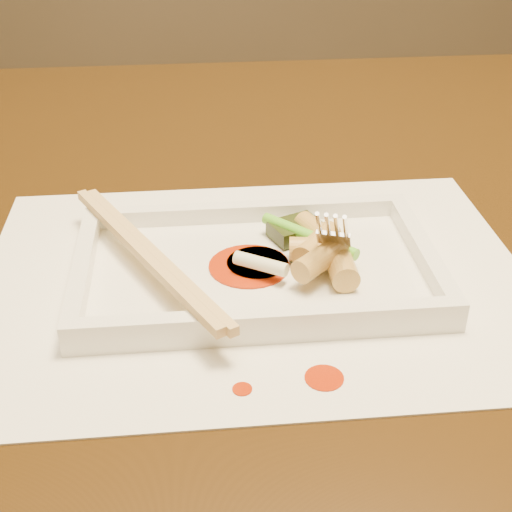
{
  "coord_description": "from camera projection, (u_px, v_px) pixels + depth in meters",
  "views": [
    {
      "loc": [
        -0.09,
        -0.53,
        1.04
      ],
      "look_at": [
        -0.05,
        -0.1,
        0.77
      ],
      "focal_mm": 50.0,
      "sensor_mm": 36.0,
      "label": 1
    }
  ],
  "objects": [
    {
      "name": "table",
      "position": [
        298.0,
        309.0,
        0.66
      ],
      "size": [
        1.4,
        0.9,
        0.75
      ],
      "color": "black",
      "rests_on": "ground"
    },
    {
      "name": "placemat",
      "position": [
        256.0,
        278.0,
        0.52
      ],
      "size": [
        0.4,
        0.3,
        0.0
      ],
      "primitive_type": "cube",
      "color": "white",
      "rests_on": "table"
    },
    {
      "name": "sauce_splatter_a",
      "position": [
        324.0,
        378.0,
        0.43
      ],
      "size": [
        0.02,
        0.02,
        0.0
      ],
      "primitive_type": "cylinder",
      "color": "#B02705",
      "rests_on": "placemat"
    },
    {
      "name": "sauce_splatter_b",
      "position": [
        242.0,
        389.0,
        0.42
      ],
      "size": [
        0.01,
        0.01,
        0.0
      ],
      "primitive_type": "cylinder",
      "color": "#B02705",
      "rests_on": "placemat"
    },
    {
      "name": "plate_base",
      "position": [
        256.0,
        272.0,
        0.52
      ],
      "size": [
        0.26,
        0.16,
        0.01
      ],
      "primitive_type": "cube",
      "color": "white",
      "rests_on": "placemat"
    },
    {
      "name": "plate_rim_far",
      "position": [
        247.0,
        212.0,
        0.58
      ],
      "size": [
        0.26,
        0.01,
        0.01
      ],
      "primitive_type": "cube",
      "color": "white",
      "rests_on": "plate_base"
    },
    {
      "name": "plate_rim_near",
      "position": [
        267.0,
        321.0,
        0.45
      ],
      "size": [
        0.26,
        0.01,
        0.01
      ],
      "primitive_type": "cube",
      "color": "white",
      "rests_on": "plate_base"
    },
    {
      "name": "plate_rim_left",
      "position": [
        82.0,
        269.0,
        0.51
      ],
      "size": [
        0.01,
        0.14,
        0.01
      ],
      "primitive_type": "cube",
      "color": "white",
      "rests_on": "plate_base"
    },
    {
      "name": "plate_rim_right",
      "position": [
        423.0,
        251.0,
        0.53
      ],
      "size": [
        0.01,
        0.14,
        0.01
      ],
      "primitive_type": "cube",
      "color": "white",
      "rests_on": "plate_base"
    },
    {
      "name": "veg_piece",
      "position": [
        296.0,
        230.0,
        0.55
      ],
      "size": [
        0.05,
        0.04,
        0.01
      ],
      "primitive_type": "cube",
      "rotation": [
        0.0,
        0.0,
        0.4
      ],
      "color": "black",
      "rests_on": "plate_base"
    },
    {
      "name": "scallion_white",
      "position": [
        261.0,
        264.0,
        0.5
      ],
      "size": [
        0.04,
        0.03,
        0.01
      ],
      "primitive_type": "cylinder",
      "rotation": [
        1.57,
        0.0,
        1.01
      ],
      "color": "#EAEACC",
      "rests_on": "plate_base"
    },
    {
      "name": "scallion_green",
      "position": [
        309.0,
        236.0,
        0.53
      ],
      "size": [
        0.07,
        0.07,
        0.01
      ],
      "primitive_type": "cylinder",
      "rotation": [
        1.57,
        0.0,
        0.77
      ],
      "color": "#4AAD1B",
      "rests_on": "plate_base"
    },
    {
      "name": "chopstick_a",
      "position": [
        141.0,
        253.0,
        0.5
      ],
      "size": [
        0.11,
        0.2,
        0.01
      ],
      "primitive_type": "cube",
      "rotation": [
        0.0,
        0.0,
        0.49
      ],
      "color": "tan",
      "rests_on": "plate_rim_near"
    },
    {
      "name": "chopstick_b",
      "position": [
        152.0,
        252.0,
        0.5
      ],
      "size": [
        0.11,
        0.2,
        0.01
      ],
      "primitive_type": "cube",
      "rotation": [
        0.0,
        0.0,
        0.49
      ],
      "color": "tan",
      "rests_on": "plate_rim_near"
    },
    {
      "name": "fork",
      "position": [
        352.0,
        160.0,
        0.5
      ],
      "size": [
        0.09,
        0.1,
        0.14
      ],
      "primitive_type": null,
      "color": "silver",
      "rests_on": "plate_base"
    },
    {
      "name": "sauce_blob_0",
      "position": [
        249.0,
        266.0,
        0.52
      ],
      "size": [
        0.06,
        0.06,
        0.0
      ],
      "primitive_type": "cylinder",
      "color": "#B02705",
      "rests_on": "plate_base"
    },
    {
      "name": "sauce_blob_1",
      "position": [
        258.0,
        263.0,
        0.52
      ],
      "size": [
        0.05,
        0.05,
        0.0
      ],
      "primitive_type": "cylinder",
      "color": "#B02705",
      "rests_on": "plate_base"
    },
    {
      "name": "rice_cake_0",
      "position": [
        318.0,
        249.0,
        0.52
      ],
      "size": [
        0.04,
        0.02,
        0.02
      ],
      "primitive_type": "cylinder",
      "rotation": [
        1.57,
        0.0,
        1.43
      ],
      "color": "tan",
      "rests_on": "plate_base"
    },
    {
      "name": "rice_cake_1",
      "position": [
        318.0,
        233.0,
        0.54
      ],
      "size": [
        0.03,
        0.05,
        0.02
      ],
      "primitive_type": "cylinder",
      "rotation": [
        1.57,
        0.0,
        0.39
      ],
      "color": "tan",
      "rests_on": "plate_base"
    },
    {
      "name": "rice_cake_2",
      "position": [
        320.0,
        259.0,
        0.5
      ],
      "size": [
        0.05,
        0.04,
        0.02
      ],
      "primitive_type": "cylinder",
      "rotation": [
        1.57,
        0.0,
        2.33
      ],
      "color": "tan",
      "rests_on": "plate_base"
    },
    {
      "name": "rice_cake_3",
      "position": [
        340.0,
        262.0,
        0.51
      ],
      "size": [
        0.02,
        0.05,
        0.02
      ],
      "primitive_type": "cylinder",
      "rotation": [
        1.57,
        0.0,
        3.13
      ],
      "color": "tan",
      "rests_on": "plate_base"
    },
    {
      "name": "rice_cake_4",
      "position": [
        317.0,
        245.0,
        0.53
      ],
      "size": [
        0.04,
        0.05,
        0.02
      ],
      "primitive_type": "cylinder",
      "rotation": [
        1.57,
        0.0,
        2.51
      ],
      "color": "tan",
      "rests_on": "plate_base"
    }
  ]
}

